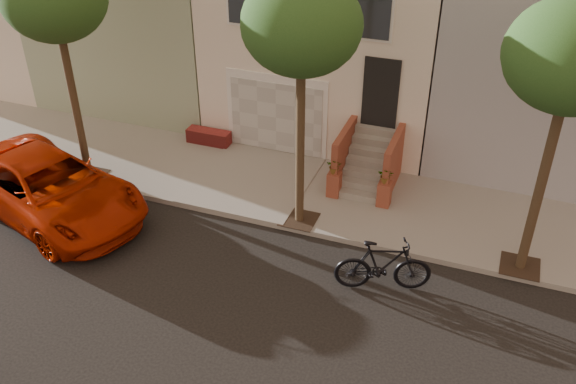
% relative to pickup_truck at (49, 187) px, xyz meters
% --- Properties ---
extents(ground, '(90.00, 90.00, 0.00)m').
position_rel_pickup_truck_xyz_m(ground, '(5.32, -2.10, -0.81)').
color(ground, black).
rests_on(ground, ground).
extents(sidewalk, '(40.00, 3.70, 0.15)m').
position_rel_pickup_truck_xyz_m(sidewalk, '(5.32, 3.25, -0.74)').
color(sidewalk, gray).
rests_on(sidewalk, ground).
extents(house_row, '(33.10, 11.70, 7.00)m').
position_rel_pickup_truck_xyz_m(house_row, '(5.32, 9.09, 2.83)').
color(house_row, beige).
rests_on(house_row, sidewalk).
extents(tree_mid, '(2.70, 2.57, 6.30)m').
position_rel_pickup_truck_xyz_m(tree_mid, '(6.32, 1.80, 4.45)').
color(tree_mid, '#2D2116').
rests_on(tree_mid, sidewalk).
extents(tree_right, '(2.70, 2.57, 6.30)m').
position_rel_pickup_truck_xyz_m(tree_right, '(11.82, 1.80, 4.45)').
color(tree_right, '#2D2116').
rests_on(tree_right, sidewalk).
extents(pickup_truck, '(6.38, 4.38, 1.62)m').
position_rel_pickup_truck_xyz_m(pickup_truck, '(0.00, 0.00, 0.00)').
color(pickup_truck, '#A21A00').
rests_on(pickup_truck, ground).
extents(motorcycle, '(2.25, 1.27, 1.30)m').
position_rel_pickup_truck_xyz_m(motorcycle, '(8.90, 0.09, -0.16)').
color(motorcycle, black).
rests_on(motorcycle, ground).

